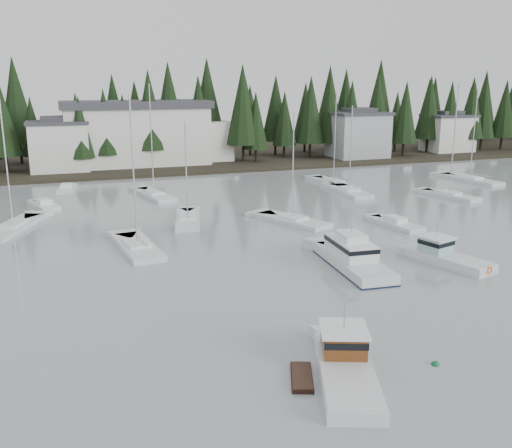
{
  "coord_description": "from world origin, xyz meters",
  "views": [
    {
      "loc": [
        -18.06,
        -18.77,
        15.03
      ],
      "look_at": [
        -1.98,
        27.64,
        2.5
      ],
      "focal_mm": 40.0,
      "sensor_mm": 36.0,
      "label": 1
    }
  ],
  "objects": [
    {
      "name": "sailboat_7",
      "position": [
        29.77,
        42.01,
        0.1
      ],
      "size": [
        4.59,
        8.63,
        14.98
      ],
      "rotation": [
        0.0,
        0.0,
        1.83
      ],
      "color": "silver",
      "rests_on": "ground"
    },
    {
      "name": "house_east_b",
      "position": [
        58.0,
        80.0,
        4.4
      ],
      "size": [
        9.54,
        7.42,
        8.25
      ],
      "color": "silver",
      "rests_on": "ground"
    },
    {
      "name": "lobster_boat_brown",
      "position": [
        -4.95,
        5.08,
        0.47
      ],
      "size": [
        5.94,
        8.71,
        4.09
      ],
      "rotation": [
        0.0,
        0.0,
        1.21
      ],
      "color": "silver",
      "rests_on": "ground"
    },
    {
      "name": "cabin_cruiser_center",
      "position": [
        4.01,
        20.81,
        0.66
      ],
      "size": [
        3.86,
        10.36,
        4.37
      ],
      "rotation": [
        0.0,
        0.0,
        1.5
      ],
      "color": "silver",
      "rests_on": "ground"
    },
    {
      "name": "runabout_3",
      "position": [
        -17.43,
        62.97,
        0.13
      ],
      "size": [
        2.99,
        5.43,
        1.42
      ],
      "rotation": [
        0.0,
        0.0,
        1.41
      ],
      "color": "silver",
      "rests_on": "ground"
    },
    {
      "name": "sailboat_5",
      "position": [
        -5.43,
        40.36,
        0.06
      ],
      "size": [
        4.48,
        9.49,
        11.29
      ],
      "rotation": [
        0.0,
        0.0,
        1.35
      ],
      "color": "silver",
      "rests_on": "ground"
    },
    {
      "name": "sailboat_1",
      "position": [
        18.7,
        48.79,
        0.06
      ],
      "size": [
        3.18,
        9.45,
        12.21
      ],
      "rotation": [
        0.0,
        0.0,
        1.53
      ],
      "color": "silver",
      "rests_on": "ground"
    },
    {
      "name": "sailboat_0",
      "position": [
        -6.69,
        55.08,
        0.09
      ],
      "size": [
        4.61,
        9.87,
        15.01
      ],
      "rotation": [
        0.0,
        0.0,
        1.79
      ],
      "color": "silver",
      "rests_on": "ground"
    },
    {
      "name": "house_west",
      "position": [
        -18.0,
        79.0,
        4.65
      ],
      "size": [
        9.54,
        7.42,
        8.75
      ],
      "color": "silver",
      "rests_on": "ground"
    },
    {
      "name": "sailboat_2",
      "position": [
        -12.02,
        31.5,
        0.08
      ],
      "size": [
        3.9,
        9.48,
        14.36
      ],
      "rotation": [
        0.0,
        0.0,
        1.68
      ],
      "color": "silver",
      "rests_on": "ground"
    },
    {
      "name": "sailboat_6",
      "position": [
        40.56,
        51.32,
        0.07
      ],
      "size": [
        4.51,
        10.99,
        14.22
      ],
      "rotation": [
        0.0,
        0.0,
        1.73
      ],
      "color": "silver",
      "rests_on": "ground"
    },
    {
      "name": "sailboat_8",
      "position": [
        -23.12,
        42.83,
        0.07
      ],
      "size": [
        6.4,
        10.75,
        14.05
      ],
      "rotation": [
        0.0,
        0.0,
        1.2
      ],
      "color": "silver",
      "rests_on": "ground"
    },
    {
      "name": "sailboat_4",
      "position": [
        19.6,
        55.28,
        0.07
      ],
      "size": [
        3.29,
        10.49,
        13.72
      ],
      "rotation": [
        0.0,
        0.0,
        1.65
      ],
      "color": "silver",
      "rests_on": "ground"
    },
    {
      "name": "conifer_treeline",
      "position": [
        0.0,
        86.0,
        0.0
      ],
      "size": [
        200.0,
        22.0,
        20.0
      ],
      "primitive_type": null,
      "color": "black",
      "rests_on": "ground"
    },
    {
      "name": "sailboat_3",
      "position": [
        5.1,
        36.17,
        0.06
      ],
      "size": [
        6.35,
        9.33,
        12.32
      ],
      "rotation": [
        0.0,
        0.0,
        2.0
      ],
      "color": "silver",
      "rests_on": "ground"
    },
    {
      "name": "lobster_boat_teal",
      "position": [
        11.9,
        19.03,
        0.48
      ],
      "size": [
        4.54,
        7.73,
        4.06
      ],
      "rotation": [
        0.0,
        0.0,
        1.86
      ],
      "color": "silver",
      "rests_on": "ground"
    },
    {
      "name": "ground",
      "position": [
        0.0,
        0.0,
        0.0
      ],
      "size": [
        260.0,
        260.0,
        0.0
      ],
      "primitive_type": "plane",
      "color": "gray",
      "rests_on": "ground"
    },
    {
      "name": "runabout_4",
      "position": [
        -20.22,
        52.82,
        0.13
      ],
      "size": [
        3.95,
        6.18,
        1.42
      ],
      "rotation": [
        0.0,
        0.0,
        1.9
      ],
      "color": "silver",
      "rests_on": "ground"
    },
    {
      "name": "house_east_a",
      "position": [
        36.0,
        78.0,
        4.9
      ],
      "size": [
        10.6,
        8.48,
        9.25
      ],
      "color": "#999EA0",
      "rests_on": "ground"
    },
    {
      "name": "harbor_inn",
      "position": [
        -2.96,
        82.34,
        5.78
      ],
      "size": [
        29.5,
        11.5,
        10.9
      ],
      "color": "silver",
      "rests_on": "ground"
    },
    {
      "name": "runabout_1",
      "position": [
        14.77,
        31.29,
        0.13
      ],
      "size": [
        3.2,
        7.15,
        1.42
      ],
      "rotation": [
        0.0,
        0.0,
        1.72
      ],
      "color": "silver",
      "rests_on": "ground"
    },
    {
      "name": "far_shore_land",
      "position": [
        0.0,
        97.0,
        0.0
      ],
      "size": [
        240.0,
        54.0,
        1.0
      ],
      "primitive_type": "cube",
      "color": "black",
      "rests_on": "ground"
    },
    {
      "name": "mooring_buoy_green",
      "position": [
        0.3,
        4.52,
        0.0
      ],
      "size": [
        0.45,
        0.45,
        0.45
      ],
      "primitive_type": "sphere",
      "color": "#145933",
      "rests_on": "ground"
    }
  ]
}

